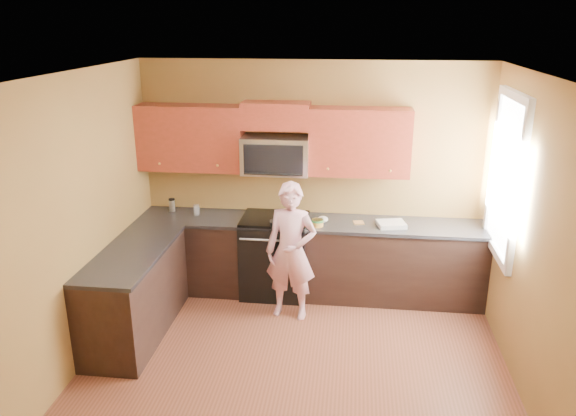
% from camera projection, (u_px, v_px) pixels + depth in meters
% --- Properties ---
extents(floor, '(4.00, 4.00, 0.00)m').
position_uv_depth(floor, '(293.00, 378.00, 5.12)').
color(floor, brown).
rests_on(floor, ground).
extents(ceiling, '(4.00, 4.00, 0.00)m').
position_uv_depth(ceiling, '(293.00, 77.00, 4.25)').
color(ceiling, white).
rests_on(ceiling, ground).
extents(wall_back, '(4.00, 0.00, 4.00)m').
position_uv_depth(wall_back, '(312.00, 178.00, 6.56)').
color(wall_back, brown).
rests_on(wall_back, ground).
extents(wall_front, '(4.00, 0.00, 4.00)m').
position_uv_depth(wall_front, '(248.00, 391.00, 2.80)').
color(wall_front, brown).
rests_on(wall_front, ground).
extents(wall_left, '(0.00, 4.00, 4.00)m').
position_uv_depth(wall_left, '(68.00, 231.00, 4.91)').
color(wall_left, brown).
rests_on(wall_left, ground).
extents(wall_right, '(0.00, 4.00, 4.00)m').
position_uv_depth(wall_right, '(541.00, 253.00, 4.45)').
color(wall_right, brown).
rests_on(wall_right, ground).
extents(cabinet_back_run, '(4.00, 0.60, 0.88)m').
position_uv_depth(cabinet_back_run, '(309.00, 259.00, 6.57)').
color(cabinet_back_run, black).
rests_on(cabinet_back_run, floor).
extents(cabinet_left_run, '(0.60, 1.60, 0.88)m').
position_uv_depth(cabinet_left_run, '(135.00, 294.00, 5.73)').
color(cabinet_left_run, black).
rests_on(cabinet_left_run, floor).
extents(countertop_back, '(4.00, 0.62, 0.04)m').
position_uv_depth(countertop_back, '(309.00, 223.00, 6.42)').
color(countertop_back, black).
rests_on(countertop_back, cabinet_back_run).
extents(countertop_left, '(0.62, 1.60, 0.04)m').
position_uv_depth(countertop_left, '(132.00, 253.00, 5.59)').
color(countertop_left, black).
rests_on(countertop_left, cabinet_left_run).
extents(stove, '(0.76, 0.65, 0.95)m').
position_uv_depth(stove, '(275.00, 255.00, 6.58)').
color(stove, black).
rests_on(stove, floor).
extents(microwave, '(0.76, 0.40, 0.42)m').
position_uv_depth(microwave, '(276.00, 173.00, 6.39)').
color(microwave, silver).
rests_on(microwave, wall_back).
extents(upper_cab_left, '(1.22, 0.33, 0.75)m').
position_uv_depth(upper_cab_left, '(193.00, 169.00, 6.53)').
color(upper_cab_left, maroon).
rests_on(upper_cab_left, wall_back).
extents(upper_cab_right, '(1.12, 0.33, 0.75)m').
position_uv_depth(upper_cab_right, '(358.00, 175.00, 6.31)').
color(upper_cab_right, maroon).
rests_on(upper_cab_right, wall_back).
extents(upper_cab_over_mw, '(0.76, 0.33, 0.30)m').
position_uv_depth(upper_cab_over_mw, '(276.00, 116.00, 6.21)').
color(upper_cab_over_mw, maroon).
rests_on(upper_cab_over_mw, wall_back).
extents(window, '(0.06, 1.06, 1.66)m').
position_uv_depth(window, '(506.00, 177.00, 5.49)').
color(window, white).
rests_on(window, wall_right).
extents(woman, '(0.60, 0.44, 1.52)m').
position_uv_depth(woman, '(291.00, 252.00, 5.97)').
color(woman, pink).
rests_on(woman, floor).
extents(frying_pan, '(0.38, 0.51, 0.06)m').
position_uv_depth(frying_pan, '(281.00, 226.00, 6.18)').
color(frying_pan, black).
rests_on(frying_pan, stove).
extents(butter_tub, '(0.15, 0.15, 0.10)m').
position_uv_depth(butter_tub, '(317.00, 226.00, 6.25)').
color(butter_tub, '#FDB842').
rests_on(butter_tub, countertop_back).
extents(toast_slice, '(0.13, 0.13, 0.01)m').
position_uv_depth(toast_slice, '(359.00, 223.00, 6.33)').
color(toast_slice, '#B27F47').
rests_on(toast_slice, countertop_back).
extents(napkin_a, '(0.13, 0.14, 0.06)m').
position_uv_depth(napkin_a, '(291.00, 224.00, 6.24)').
color(napkin_a, silver).
rests_on(napkin_a, countertop_back).
extents(napkin_b, '(0.16, 0.17, 0.07)m').
position_uv_depth(napkin_b, '(323.00, 219.00, 6.37)').
color(napkin_b, silver).
rests_on(napkin_b, countertop_back).
extents(dish_towel, '(0.35, 0.30, 0.05)m').
position_uv_depth(dish_towel, '(391.00, 224.00, 6.24)').
color(dish_towel, white).
rests_on(dish_towel, countertop_back).
extents(travel_mug, '(0.08, 0.08, 0.16)m').
position_uv_depth(travel_mug, '(172.00, 211.00, 6.73)').
color(travel_mug, silver).
rests_on(travel_mug, countertop_back).
extents(glass_a, '(0.09, 0.09, 0.12)m').
position_uv_depth(glass_a, '(196.00, 210.00, 6.59)').
color(glass_a, silver).
rests_on(glass_a, countertop_back).
extents(glass_c, '(0.07, 0.07, 0.12)m').
position_uv_depth(glass_c, '(197.00, 210.00, 6.61)').
color(glass_c, silver).
rests_on(glass_c, countertop_back).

